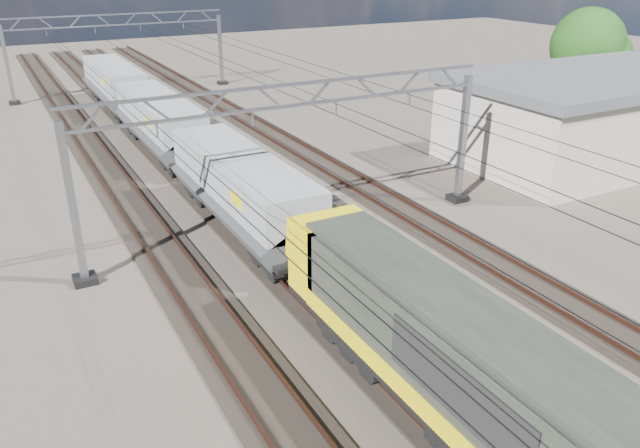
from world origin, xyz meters
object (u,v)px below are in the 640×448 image
hopper_wagon_mid (160,120)px  industrial_shed (596,115)px  hopper_wagon_third (114,82)px  catenary_gantry_mid (296,156)px  catenary_gantry_far (121,51)px  locomotive (526,417)px  hopper_wagon_lead (242,187)px  tree_far (592,48)px

hopper_wagon_mid → industrial_shed: bearing=-30.1°
hopper_wagon_third → industrial_shed: bearing=-49.5°
catenary_gantry_mid → catenary_gantry_far: same height
hopper_wagon_mid → catenary_gantry_far: bearing=84.3°
locomotive → hopper_wagon_third: locomotive is taller
catenary_gantry_mid → hopper_wagon_third: catenary_gantry_mid is taller
catenary_gantry_mid → hopper_wagon_lead: bearing=139.9°
catenary_gantry_far → hopper_wagon_third: (-2.00, -5.91, -1.67)m
catenary_gantry_mid → hopper_wagon_mid: (-2.00, 15.89, -1.67)m
catenary_gantry_far → hopper_wagon_lead: 34.41m
catenary_gantry_far → hopper_wagon_lead: catenary_gantry_far is taller
locomotive → tree_far: bearing=38.6°
hopper_wagon_lead → tree_far: tree_far is taller
locomotive → hopper_wagon_mid: bearing=90.0°
catenary_gantry_far → hopper_wagon_third: bearing=-108.7°
industrial_shed → tree_far: 11.69m
hopper_wagon_lead → locomotive: bearing=-90.0°
hopper_wagon_third → tree_far: tree_far is taller
industrial_shed → catenary_gantry_far: bearing=122.9°
locomotive → hopper_wagon_lead: 17.70m
hopper_wagon_third → tree_far: (32.32, -20.30, 3.12)m
catenary_gantry_mid → hopper_wagon_mid: catenary_gantry_mid is taller
catenary_gantry_mid → industrial_shed: size_ratio=1.07×
catenary_gantry_mid → catenary_gantry_far: bearing=90.0°
catenary_gantry_far → hopper_wagon_mid: bearing=-95.7°
locomotive → hopper_wagon_mid: locomotive is taller
industrial_shed → hopper_wagon_third: bearing=130.5°
catenary_gantry_mid → hopper_wagon_third: (-2.00, 30.09, -1.67)m
tree_far → hopper_wagon_lead: bearing=-165.9°
hopper_wagon_mid → hopper_wagon_third: bearing=90.0°
catenary_gantry_mid → tree_far: (30.32, 9.79, 1.44)m
hopper_wagon_mid → tree_far: (32.32, -6.10, 3.12)m
catenary_gantry_far → hopper_wagon_third: size_ratio=1.53×
locomotive → catenary_gantry_far: bearing=87.8°
locomotive → tree_far: 41.46m
catenary_gantry_mid → locomotive: 16.21m
hopper_wagon_third → industrial_shed: size_ratio=0.70×
catenary_gantry_mid → hopper_wagon_mid: bearing=97.2°
catenary_gantry_mid → locomotive: catenary_gantry_mid is taller
locomotive → catenary_gantry_mid: bearing=82.9°
hopper_wagon_lead → tree_far: 33.46m
industrial_shed → hopper_wagon_lead: bearing=-179.3°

